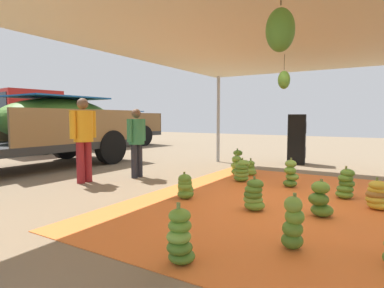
{
  "coord_description": "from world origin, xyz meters",
  "views": [
    {
      "loc": [
        -5.05,
        -1.17,
        1.37
      ],
      "look_at": [
        -0.42,
        1.67,
        0.92
      ],
      "focal_mm": 29.83,
      "sensor_mm": 36.0,
      "label": 1
    }
  ],
  "objects": [
    {
      "name": "worker_2",
      "position": [
        0.47,
        3.7,
        0.92
      ],
      "size": [
        0.58,
        0.35,
        1.57
      ],
      "color": "#26262D",
      "rests_on": "ground"
    },
    {
      "name": "banana_bunch_7",
      "position": [
        -0.6,
        1.69,
        0.21
      ],
      "size": [
        0.41,
        0.39,
        0.46
      ],
      "color": "#518428",
      "rests_on": "tarp_orange"
    },
    {
      "name": "banana_bunch_10",
      "position": [
        -0.63,
        0.47,
        0.23
      ],
      "size": [
        0.43,
        0.44,
        0.51
      ],
      "color": "#60932D",
      "rests_on": "tarp_orange"
    },
    {
      "name": "banana_bunch_4",
      "position": [
        1.24,
        1.44,
        0.23
      ],
      "size": [
        0.43,
        0.43,
        0.51
      ],
      "color": "#518428",
      "rests_on": "tarp_orange"
    },
    {
      "name": "banana_bunch_9",
      "position": [
        2.06,
        1.56,
        0.17
      ],
      "size": [
        0.37,
        0.38,
        0.4
      ],
      "color": "#60932D",
      "rests_on": "tarp_orange"
    },
    {
      "name": "worker_1",
      "position": [
        -0.54,
        4.27,
        1.04
      ],
      "size": [
        0.65,
        0.4,
        1.78
      ],
      "color": "maroon",
      "rests_on": "ground"
    },
    {
      "name": "cargo_truck_main",
      "position": [
        -0.62,
        6.95,
        1.24
      ],
      "size": [
        6.53,
        2.57,
        2.4
      ],
      "color": "#2D2D2D",
      "rests_on": "ground"
    },
    {
      "name": "tent_canopy",
      "position": [
        -0.02,
        -0.09,
        2.61
      ],
      "size": [
        8.0,
        7.0,
        2.69
      ],
      "color": "#9EA0A5",
      "rests_on": "ground"
    },
    {
      "name": "banana_bunch_12",
      "position": [
        0.38,
        -1.09,
        0.21
      ],
      "size": [
        0.44,
        0.43,
        0.48
      ],
      "color": "gold",
      "rests_on": "tarp_orange"
    },
    {
      "name": "banana_bunch_13",
      "position": [
        -2.65,
        0.43,
        0.25
      ],
      "size": [
        0.38,
        0.35,
        0.58
      ],
      "color": "#477523",
      "rests_on": "tarp_orange"
    },
    {
      "name": "banana_bunch_5",
      "position": [
        2.54,
        2.1,
        0.25
      ],
      "size": [
        0.39,
        0.37,
        0.57
      ],
      "color": "#6B9E38",
      "rests_on": "tarp_orange"
    },
    {
      "name": "banana_bunch_0",
      "position": [
        0.84,
        -0.61,
        0.24
      ],
      "size": [
        0.39,
        0.37,
        0.55
      ],
      "color": "#60932D",
      "rests_on": "tarp_orange"
    },
    {
      "name": "ground_plane",
      "position": [
        0.0,
        3.0,
        0.0
      ],
      "size": [
        40.0,
        40.0,
        0.0
      ],
      "primitive_type": "plane",
      "color": "#7F6B51"
    },
    {
      "name": "cargo_truck_far",
      "position": [
        4.34,
        10.46,
        1.19
      ],
      "size": [
        7.42,
        3.37,
        2.4
      ],
      "color": "#2D2D2D",
      "rests_on": "ground"
    },
    {
      "name": "banana_bunch_11",
      "position": [
        -0.45,
        -0.43,
        0.24
      ],
      "size": [
        0.42,
        0.41,
        0.52
      ],
      "color": "#518428",
      "rests_on": "tarp_orange"
    },
    {
      "name": "tarp_orange",
      "position": [
        0.0,
        0.0,
        0.01
      ],
      "size": [
        5.8,
        4.93,
        0.01
      ],
      "primitive_type": "cube",
      "color": "orange",
      "rests_on": "ground"
    },
    {
      "name": "speaker_stack",
      "position": [
        4.65,
        1.11,
        0.74
      ],
      "size": [
        0.61,
        0.58,
        1.47
      ],
      "color": "black",
      "rests_on": "ground"
    },
    {
      "name": "banana_bunch_6",
      "position": [
        1.95,
        1.87,
        0.22
      ],
      "size": [
        0.36,
        0.36,
        0.5
      ],
      "color": "#60932D",
      "rests_on": "tarp_orange"
    },
    {
      "name": "banana_bunch_14",
      "position": [
        -1.77,
        -0.38,
        0.27
      ],
      "size": [
        0.32,
        0.32,
        0.59
      ],
      "color": "#477523",
      "rests_on": "tarp_orange"
    },
    {
      "name": "banana_bunch_1",
      "position": [
        1.23,
        0.4,
        0.26
      ],
      "size": [
        0.38,
        0.38,
        0.58
      ],
      "color": "#477523",
      "rests_on": "tarp_orange"
    }
  ]
}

